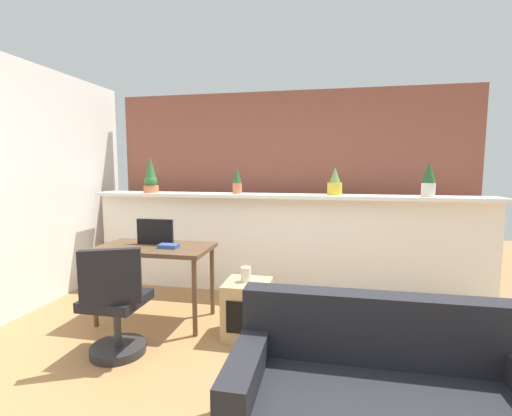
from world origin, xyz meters
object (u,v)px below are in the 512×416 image
desk (155,255)px  side_cube_shelf (247,309)px  potted_plant_1 (237,181)px  potted_plant_3 (429,179)px  couch (383,409)px  vase_on_shelf (246,274)px  book_on_desk (168,246)px  tv_monitor (155,232)px  potted_plant_2 (335,183)px  office_chair (115,310)px  potted_plant_0 (151,178)px

desk → side_cube_shelf: (0.96, -0.15, -0.42)m
potted_plant_1 → desk: 1.36m
potted_plant_3 → couch: 2.71m
vase_on_shelf → book_on_desk: (-0.78, 0.09, 0.20)m
side_cube_shelf → couch: 1.57m
potted_plant_1 → tv_monitor: (-0.61, -0.94, -0.48)m
potted_plant_3 → book_on_desk: (-2.54, -1.03, -0.62)m
potted_plant_2 → office_chair: bearing=-134.4°
potted_plant_0 → couch: 3.59m
potted_plant_1 → tv_monitor: size_ratio=0.84×
potted_plant_0 → side_cube_shelf: bearing=-37.3°
potted_plant_0 → potted_plant_2: potted_plant_0 is taller
side_cube_shelf → vase_on_shelf: vase_on_shelf is taller
office_chair → side_cube_shelf: 1.11m
potted_plant_1 → tv_monitor: 1.21m
desk → office_chair: bearing=-88.8°
potted_plant_3 → couch: bearing=-107.8°
potted_plant_2 → side_cube_shelf: bearing=-122.8°
vase_on_shelf → couch: size_ratio=0.08×
potted_plant_1 → desk: (-0.58, -1.02, -0.69)m
vase_on_shelf → tv_monitor: bearing=167.2°
potted_plant_2 → potted_plant_0: bearing=-178.7°
potted_plant_0 → office_chair: potted_plant_0 is taller
potted_plant_0 → desk: (0.53, -0.98, -0.72)m
side_cube_shelf → potted_plant_2: bearing=57.2°
potted_plant_1 → potted_plant_2: size_ratio=1.00×
potted_plant_1 → side_cube_shelf: bearing=-71.8°
tv_monitor → book_on_desk: tv_monitor is taller
potted_plant_3 → book_on_desk: 2.81m
tv_monitor → couch: 2.53m
potted_plant_2 → side_cube_shelf: (-0.76, -1.18, -1.08)m
office_chair → potted_plant_0: bearing=107.8°
couch → potted_plant_2: bearing=95.4°
office_chair → couch: (1.93, -0.66, -0.11)m
potted_plant_0 → potted_plant_3: (3.23, 0.00, 0.00)m
tv_monitor → side_cube_shelf: bearing=-13.3°
potted_plant_1 → office_chair: 2.06m
potted_plant_0 → tv_monitor: potted_plant_0 is taller
potted_plant_1 → office_chair: bearing=-107.9°
potted_plant_0 → tv_monitor: 1.14m
desk → potted_plant_3: bearing=20.0°
office_chair → tv_monitor: bearing=93.3°
office_chair → potted_plant_2: bearing=45.6°
side_cube_shelf → potted_plant_0: bearing=142.7°
side_cube_shelf → potted_plant_1: bearing=108.2°
office_chair → vase_on_shelf: 1.11m
potted_plant_1 → couch: bearing=-60.1°
potted_plant_2 → side_cube_shelf: potted_plant_2 is taller
office_chair → couch: size_ratio=0.58×
desk → book_on_desk: 0.20m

